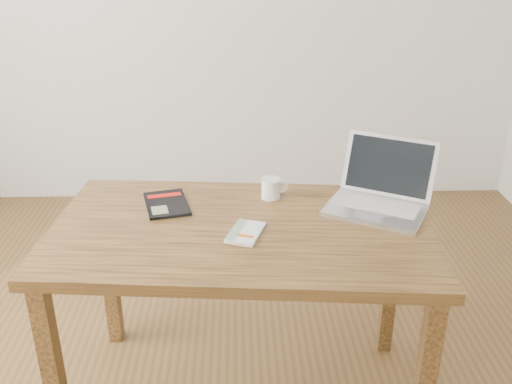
{
  "coord_description": "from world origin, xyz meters",
  "views": [
    {
      "loc": [
        0.16,
        -1.62,
        1.66
      ],
      "look_at": [
        0.22,
        0.16,
        0.85
      ],
      "focal_mm": 40.0,
      "sensor_mm": 36.0,
      "label": 1
    }
  ],
  "objects_px": {
    "laptop": "(380,194)",
    "white_guidebook": "(246,233)",
    "coffee_mug": "(272,188)",
    "desk": "(242,249)",
    "black_guidebook": "(167,204)"
  },
  "relations": [
    {
      "from": "white_guidebook",
      "to": "black_guidebook",
      "type": "height_order",
      "value": "white_guidebook"
    },
    {
      "from": "black_guidebook",
      "to": "desk",
      "type": "bearing_deg",
      "value": -46.52
    },
    {
      "from": "black_guidebook",
      "to": "white_guidebook",
      "type": "bearing_deg",
      "value": -53.09
    },
    {
      "from": "desk",
      "to": "laptop",
      "type": "xyz_separation_m",
      "value": [
        0.5,
        0.14,
        0.14
      ]
    },
    {
      "from": "desk",
      "to": "black_guidebook",
      "type": "height_order",
      "value": "black_guidebook"
    },
    {
      "from": "black_guidebook",
      "to": "coffee_mug",
      "type": "height_order",
      "value": "coffee_mug"
    },
    {
      "from": "white_guidebook",
      "to": "coffee_mug",
      "type": "xyz_separation_m",
      "value": [
        0.1,
        0.28,
        0.03
      ]
    },
    {
      "from": "black_guidebook",
      "to": "laptop",
      "type": "height_order",
      "value": "laptop"
    },
    {
      "from": "laptop",
      "to": "black_guidebook",
      "type": "bearing_deg",
      "value": -154.15
    },
    {
      "from": "desk",
      "to": "white_guidebook",
      "type": "bearing_deg",
      "value": -73.99
    },
    {
      "from": "desk",
      "to": "white_guidebook",
      "type": "xyz_separation_m",
      "value": [
        0.01,
        -0.06,
        0.1
      ]
    },
    {
      "from": "laptop",
      "to": "white_guidebook",
      "type": "bearing_deg",
      "value": -129.61
    },
    {
      "from": "white_guidebook",
      "to": "laptop",
      "type": "distance_m",
      "value": 0.53
    },
    {
      "from": "desk",
      "to": "coffee_mug",
      "type": "height_order",
      "value": "coffee_mug"
    },
    {
      "from": "desk",
      "to": "coffee_mug",
      "type": "bearing_deg",
      "value": 68.13
    }
  ]
}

